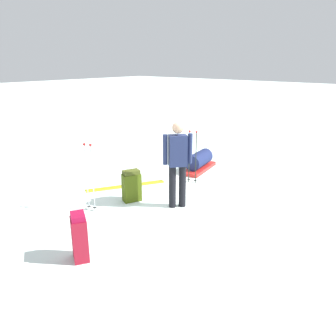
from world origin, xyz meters
The scene contains 8 objects.
ground_plane centered at (0.00, 0.00, 0.00)m, with size 80.00×80.00×0.00m, color white.
skier_standing centered at (-0.35, 0.13, 0.95)m, with size 0.40×0.46×1.70m.
ski_pair_near centered at (1.25, 0.02, 0.01)m, with size 1.04×1.68×0.05m.
backpack_large_dark centered at (0.55, 0.51, 0.32)m, with size 0.34×0.42×0.66m.
backpack_bright centered at (-0.43, 2.51, 0.35)m, with size 0.38×0.34×0.72m.
ski_poles_planted_near centered at (0.25, -1.19, 0.70)m, with size 0.23×0.12×1.26m.
ski_poles_planted_far centered at (0.83, 1.33, 0.74)m, with size 0.20×0.11×1.33m.
gear_sled centered at (0.67, -2.08, 0.22)m, with size 0.69×1.36×0.49m.
Camera 1 is at (-4.21, 5.03, 2.80)m, focal length 36.35 mm.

